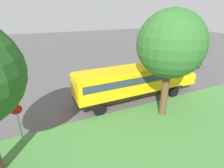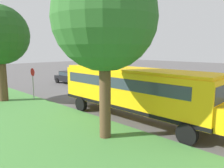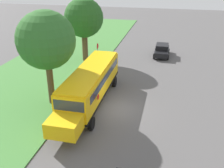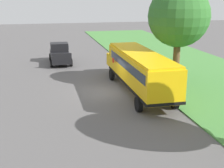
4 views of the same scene
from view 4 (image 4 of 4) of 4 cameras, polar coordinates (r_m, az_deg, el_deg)
name	(u,v)px [view 4 (image 4 of 4)]	position (r m, az deg, el deg)	size (l,w,h in m)	color
ground_plane	(105,92)	(24.28, -1.28, -1.47)	(120.00, 120.00, 0.00)	#565454
grass_verge	(221,84)	(27.94, 19.25, 0.06)	(12.00, 80.00, 0.08)	#47843D
school_bus	(139,68)	(23.86, 4.97, 2.95)	(2.84, 12.42, 3.16)	yellow
pickup_truck	(60,53)	(34.93, -9.51, 5.59)	(2.28, 5.40, 2.10)	black
oak_tree_beside_bus	(179,17)	(25.34, 12.18, 11.86)	(4.81, 4.81, 8.11)	brown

